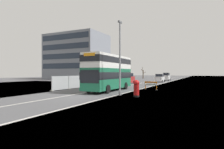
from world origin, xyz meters
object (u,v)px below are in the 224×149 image
at_px(car_oncoming_near, 128,79).
at_px(car_receding_far, 167,77).
at_px(double_decker_bus, 109,72).
at_px(roadworks_barrier, 151,84).
at_px(car_receding_mid, 160,78).
at_px(red_pillar_postbox, 136,88).
at_px(lamppost_foreground, 120,60).

bearing_deg(car_oncoming_near, car_receding_far, 76.04).
xyz_separation_m(double_decker_bus, roadworks_barrier, (4.67, 3.71, -1.75)).
height_order(double_decker_bus, roadworks_barrier, double_decker_bus).
bearing_deg(car_receding_mid, red_pillar_postbox, -81.92).
relative_size(lamppost_foreground, red_pillar_postbox, 4.67).
bearing_deg(lamppost_foreground, red_pillar_postbox, -13.27).
distance_m(lamppost_foreground, car_receding_mid, 30.49).
height_order(lamppost_foreground, car_receding_far, lamppost_foreground).
distance_m(roadworks_barrier, car_receding_far, 32.56).
height_order(lamppost_foreground, car_receding_mid, lamppost_foreground).
bearing_deg(roadworks_barrier, car_oncoming_near, 123.54).
height_order(roadworks_barrier, car_receding_far, car_receding_far).
height_order(car_oncoming_near, car_receding_mid, car_oncoming_near).
distance_m(double_decker_bus, red_pillar_postbox, 7.25).
relative_size(double_decker_bus, car_oncoming_near, 2.61).
bearing_deg(red_pillar_postbox, car_oncoming_near, 113.66).
height_order(lamppost_foreground, car_oncoming_near, lamppost_foreground).
height_order(double_decker_bus, car_oncoming_near, double_decker_bus).
xyz_separation_m(car_oncoming_near, car_receding_mid, (4.91, 9.58, -0.11)).
relative_size(double_decker_bus, lamppost_foreground, 1.32).
bearing_deg(car_receding_mid, car_receding_far, 90.42).
distance_m(red_pillar_postbox, car_receding_mid, 31.06).
xyz_separation_m(red_pillar_postbox, car_receding_far, (-4.44, 40.63, 0.16)).
relative_size(double_decker_bus, roadworks_barrier, 5.60).
height_order(red_pillar_postbox, car_receding_far, car_receding_far).
relative_size(car_receding_mid, car_receding_far, 1.04).
relative_size(lamppost_foreground, car_receding_mid, 1.99).
bearing_deg(car_receding_far, car_receding_mid, -89.58).
bearing_deg(roadworks_barrier, car_receding_mid, 99.19).
distance_m(red_pillar_postbox, car_oncoming_near, 23.12).
bearing_deg(double_decker_bus, roadworks_barrier, 38.47).
xyz_separation_m(double_decker_bus, lamppost_foreground, (3.39, -4.10, 1.22)).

